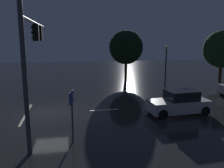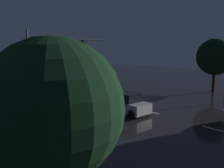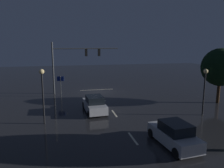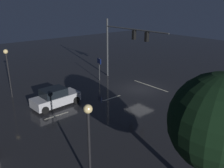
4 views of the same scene
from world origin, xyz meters
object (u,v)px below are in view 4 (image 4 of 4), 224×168
at_px(street_lamp_left_kerb, 89,130).
at_px(route_sign, 99,64).
at_px(street_lamp_right_kerb, 7,64).
at_px(tree_left_near, 219,123).
at_px(traffic_signal_assembly, 124,40).
at_px(car_approaching, 55,98).

bearing_deg(street_lamp_left_kerb, route_sign, -38.58).
distance_m(street_lamp_left_kerb, street_lamp_right_kerb, 14.92).
distance_m(street_lamp_right_kerb, tree_left_near, 19.60).
relative_size(street_lamp_left_kerb, tree_left_near, 0.71).
relative_size(traffic_signal_assembly, route_sign, 3.39).
xyz_separation_m(street_lamp_right_kerb, route_sign, (-1.36, -9.89, -1.41)).
distance_m(traffic_signal_assembly, street_lamp_right_kerb, 12.45).
distance_m(traffic_signal_assembly, route_sign, 4.05).
height_order(traffic_signal_assembly, route_sign, traffic_signal_assembly).
distance_m(traffic_signal_assembly, street_lamp_left_kerb, 17.33).
bearing_deg(street_lamp_right_kerb, tree_left_near, -172.14).
relative_size(street_lamp_left_kerb, street_lamp_right_kerb, 0.94).
height_order(traffic_signal_assembly, street_lamp_right_kerb, traffic_signal_assembly).
bearing_deg(street_lamp_left_kerb, car_approaching, -17.86).
relative_size(car_approaching, tree_left_near, 0.70).
height_order(car_approaching, tree_left_near, tree_left_near).
bearing_deg(traffic_signal_assembly, street_lamp_right_kerb, 74.29).
xyz_separation_m(traffic_signal_assembly, car_approaching, (-1.38, 9.54, -4.07)).
bearing_deg(route_sign, street_lamp_left_kerb, 141.42).
bearing_deg(street_lamp_left_kerb, street_lamp_right_kerb, -3.50).
xyz_separation_m(traffic_signal_assembly, street_lamp_right_kerb, (3.35, 11.90, -1.48)).
bearing_deg(tree_left_near, street_lamp_right_kerb, 7.86).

